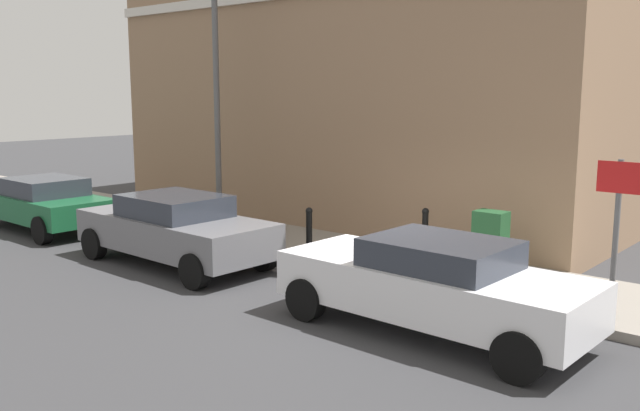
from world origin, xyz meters
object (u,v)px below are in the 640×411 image
(car_grey, at_px, (175,228))
(bollard_near_cabinet, at_px, (425,233))
(utility_cabinet, at_px, (490,246))
(bollard_far_kerb, at_px, (309,232))
(car_green, at_px, (42,202))
(car_white, at_px, (433,283))
(lamppost, at_px, (217,94))
(street_sign, at_px, (617,215))

(car_grey, xyz_separation_m, bollard_near_cabinet, (2.89, -3.90, -0.03))
(utility_cabinet, xyz_separation_m, bollard_near_cabinet, (0.10, 1.40, 0.02))
(bollard_far_kerb, bearing_deg, car_green, 101.29)
(car_white, distance_m, car_grey, 5.86)
(bollard_far_kerb, distance_m, lamppost, 4.79)
(bollard_far_kerb, bearing_deg, car_grey, 124.75)
(car_white, relative_size, utility_cabinet, 3.92)
(street_sign, bearing_deg, bollard_near_cabinet, 72.65)
(car_white, bearing_deg, bollard_far_kerb, -21.94)
(car_green, relative_size, bollard_far_kerb, 4.10)
(car_grey, relative_size, lamppost, 0.77)
(car_grey, bearing_deg, car_white, -179.53)
(car_green, bearing_deg, bollard_near_cabinet, -161.60)
(bollard_near_cabinet, bearing_deg, car_grey, 126.58)
(bollard_far_kerb, bearing_deg, street_sign, -88.03)
(car_green, xyz_separation_m, bollard_far_kerb, (1.48, -7.41, 0.02))
(car_green, relative_size, utility_cabinet, 3.70)
(car_white, relative_size, bollard_near_cabinet, 4.34)
(utility_cabinet, distance_m, street_sign, 2.84)
(bollard_near_cabinet, height_order, lamppost, lamppost)
(utility_cabinet, bearing_deg, car_white, -168.86)
(car_white, xyz_separation_m, car_green, (0.10, 11.10, -0.04))
(car_white, xyz_separation_m, car_grey, (0.07, 5.86, 0.01))
(bollard_near_cabinet, relative_size, street_sign, 0.45)
(bollard_near_cabinet, height_order, street_sign, street_sign)
(car_green, xyz_separation_m, street_sign, (1.67, -12.97, 0.98))
(car_green, bearing_deg, car_grey, -179.31)
(car_green, distance_m, utility_cabinet, 10.90)
(utility_cabinet, xyz_separation_m, street_sign, (-1.10, -2.43, 0.98))
(car_grey, distance_m, bollard_near_cabinet, 4.85)
(car_white, relative_size, street_sign, 1.96)
(car_white, bearing_deg, street_sign, -135.30)
(utility_cabinet, relative_size, bollard_far_kerb, 1.11)
(bollard_far_kerb, xyz_separation_m, lamppost, (1.12, 3.86, 2.60))
(car_green, distance_m, street_sign, 13.11)
(bollard_far_kerb, bearing_deg, bollard_near_cabinet, -51.23)
(car_green, height_order, bollard_near_cabinet, car_green)
(car_green, bearing_deg, bollard_far_kerb, -167.73)
(bollard_near_cabinet, bearing_deg, lamppost, 92.70)
(bollard_near_cabinet, height_order, bollard_far_kerb, same)
(bollard_near_cabinet, xyz_separation_m, lamppost, (-0.26, 5.59, 2.60))
(car_grey, bearing_deg, bollard_far_kerb, -144.05)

